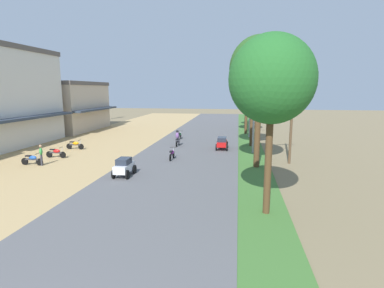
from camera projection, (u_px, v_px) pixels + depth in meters
The scene contains 19 objects.
shophouse_far at pixel (66, 106), 43.88m from camera, with size 9.44×11.51×6.90m.
parked_motorbike_second at pixel (32, 159), 23.58m from camera, with size 1.80×0.54×0.94m.
parked_motorbike_third at pixel (56, 152), 26.13m from camera, with size 1.80×0.54×0.94m.
parked_motorbike_fourth at pixel (75, 144), 29.88m from camera, with size 1.80×0.54×0.94m.
pedestrian_on_shoulder at pixel (41, 154), 23.45m from camera, with size 0.39×0.43×1.62m.
median_tree_nearest at pixel (272, 80), 13.47m from camera, with size 3.80×3.80×8.19m.
median_tree_second at pixel (260, 69), 21.95m from camera, with size 4.34×4.34×9.59m.
median_tree_third at pixel (253, 84), 30.75m from camera, with size 4.08×4.08×8.64m.
median_tree_fourth at pixel (247, 76), 39.37m from camera, with size 3.73×3.73×9.39m.
median_tree_fifth at pixel (246, 84), 46.29m from camera, with size 2.85×2.85×8.02m.
streetlamp_near at pixel (254, 105), 27.39m from camera, with size 3.16×0.20×7.55m.
streetlamp_mid at pixel (250, 103), 36.89m from camera, with size 3.16×0.20×7.21m.
streetlamp_far at pixel (247, 96), 52.65m from camera, with size 3.16×0.20×8.17m.
utility_pole_near at pixel (292, 107), 23.71m from camera, with size 1.80×0.20×8.64m.
car_hatchback_white at pixel (124, 166), 20.55m from camera, with size 1.04×2.00×1.23m.
car_sedan_red at pixel (222, 142), 29.81m from camera, with size 1.10×2.26×1.19m.
motorbike_ahead_second at pixel (172, 153), 25.51m from camera, with size 0.54×1.80×0.94m.
motorbike_ahead_third at pixel (178, 138), 31.54m from camera, with size 0.54×1.80×1.66m.
motorbike_ahead_fourth at pixel (180, 135), 35.92m from camera, with size 0.54×1.80×0.94m.
Camera 1 is at (4.41, -3.59, 5.81)m, focal length 28.74 mm.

